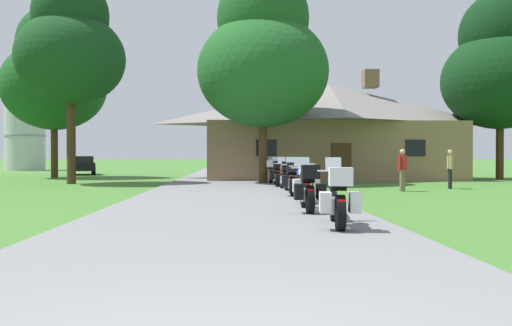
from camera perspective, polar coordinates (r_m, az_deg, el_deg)
ground_plane at (r=22.99m, az=-2.59°, el=-2.71°), size 500.00×500.00×0.00m
asphalt_driveway at (r=20.99m, az=-2.61°, el=-2.96°), size 6.40×80.00×0.06m
motorcycle_red_nearest_to_camera at (r=9.90m, az=8.84°, el=-3.73°), size 0.85×2.08×1.30m
motorcycle_black_second_in_row at (r=12.66m, az=5.62°, el=-2.75°), size 0.73×2.08×1.30m
motorcycle_blue_third_in_row at (r=15.19m, az=5.21°, el=-2.18°), size 0.72×2.08×1.30m
motorcycle_black_fourth_in_row at (r=17.90m, az=3.92°, el=-1.74°), size 0.78×2.08×1.30m
motorcycle_red_fifth_in_row at (r=20.98m, az=3.15°, el=-1.35°), size 0.66×2.08×1.30m
motorcycle_red_sixth_in_row at (r=23.37m, az=2.29°, el=-1.17°), size 0.72×2.08×1.30m
motorcycle_blue_farthest_in_row at (r=26.22m, az=1.64°, el=-0.94°), size 0.66×2.08×1.30m
stone_lodge at (r=32.95m, az=7.83°, el=3.53°), size 15.45×8.41×6.73m
bystander_tan_shirt_near_lodge at (r=23.82m, az=20.23°, el=-0.40°), size 0.31×0.53×1.67m
bystander_red_shirt_beside_signpost at (r=21.55m, az=15.55°, el=-0.49°), size 0.41×0.42×1.67m
tree_right_of_lodge at (r=34.83m, az=24.89°, el=9.42°), size 6.77×6.77×11.13m
tree_left_near at (r=28.54m, az=-19.38°, el=11.85°), size 5.37×5.37×10.44m
tree_left_far at (r=36.74m, az=-20.99°, el=8.98°), size 6.61×6.61×11.02m
tree_by_lodge_front at (r=26.92m, az=0.76°, el=11.52°), size 6.58×6.58×10.73m
metal_silo_distant at (r=56.76m, az=-23.69°, el=3.19°), size 3.89×3.89×7.77m
parked_black_suv_far_left at (r=41.77m, az=-18.32°, el=-0.14°), size 3.06×4.93×1.40m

